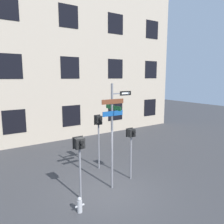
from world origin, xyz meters
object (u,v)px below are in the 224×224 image
object	(u,v)px
fire_hydrant	(80,205)
pedestrian_signal_across	(99,127)
street_sign_pole	(114,126)
pedestrian_signal_right	(131,140)
pedestrian_signal_left	(80,150)

from	to	relation	value
fire_hydrant	pedestrian_signal_across	bearing A→B (deg)	49.28
street_sign_pole	pedestrian_signal_across	world-z (taller)	street_sign_pole
pedestrian_signal_right	pedestrian_signal_across	distance (m)	1.93
pedestrian_signal_right	pedestrian_signal_across	xyz separation A→B (m)	(-0.65, 1.79, 0.32)
pedestrian_signal_across	fire_hydrant	size ratio (longest dim) A/B	4.94
pedestrian_signal_left	fire_hydrant	distance (m)	1.89
pedestrian_signal_left	fire_hydrant	size ratio (longest dim) A/B	4.36
pedestrian_signal_left	pedestrian_signal_across	world-z (taller)	pedestrian_signal_across
pedestrian_signal_across	fire_hydrant	xyz separation A→B (m)	(-2.42, -2.81, -1.90)
street_sign_pole	pedestrian_signal_right	xyz separation A→B (m)	(1.12, 0.24, -0.81)
pedestrian_signal_left	fire_hydrant	xyz separation A→B (m)	(-0.40, -0.75, -1.69)
pedestrian_signal_left	pedestrian_signal_across	xyz separation A→B (m)	(2.02, 2.07, 0.21)
street_sign_pole	pedestrian_signal_left	world-z (taller)	street_sign_pole
pedestrian_signal_left	fire_hydrant	bearing A→B (deg)	-117.99
street_sign_pole	pedestrian_signal_across	distance (m)	2.14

